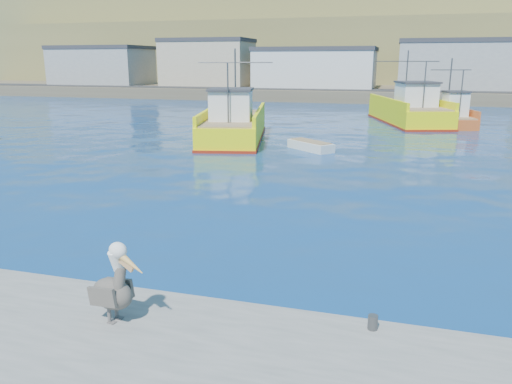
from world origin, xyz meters
TOP-DOWN VIEW (x-y plane):
  - ground at (0.00, 0.00)m, footprint 260.00×260.00m
  - dock_bollards at (0.60, -3.40)m, footprint 36.20×0.20m
  - far_shore at (0.00, 109.20)m, footprint 200.00×81.00m
  - trawler_yellow_a at (-8.54, 22.28)m, footprint 6.60×12.79m
  - trawler_yellow_b at (3.99, 36.51)m, footprint 8.04×13.50m
  - boat_orange at (7.54, 35.03)m, footprint 4.39×7.33m
  - skiff_mid at (-2.29, 19.48)m, footprint 3.41×3.14m
  - pelican at (-2.09, -4.52)m, footprint 1.42×0.75m

SIDE VIEW (x-z plane):
  - ground at x=0.00m, z-range 0.00..0.00m
  - skiff_mid at x=-2.29m, z-range -0.13..0.61m
  - dock_bollards at x=0.60m, z-range 0.50..0.80m
  - boat_orange at x=7.54m, z-range -1.98..3.92m
  - trawler_yellow_a at x=-8.54m, z-range -2.23..4.40m
  - trawler_yellow_b at x=3.99m, z-range -2.23..4.47m
  - pelican at x=-2.09m, z-range 0.37..2.12m
  - far_shore at x=0.00m, z-range -3.02..20.98m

